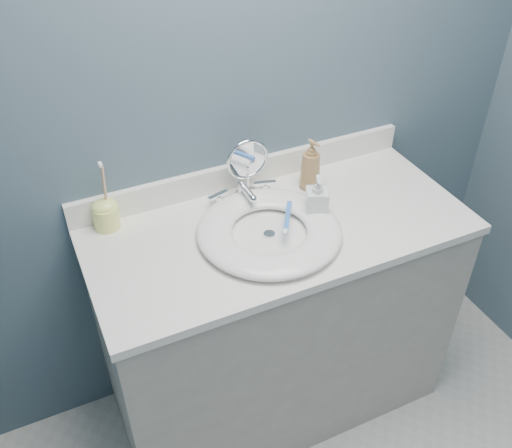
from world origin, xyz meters
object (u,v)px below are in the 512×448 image
soap_bottle_amber (311,165)px  toothbrush_holder (106,213)px  makeup_mirror (247,166)px  soap_bottle_clear (317,197)px

soap_bottle_amber → toothbrush_holder: toothbrush_holder is taller
makeup_mirror → toothbrush_holder: bearing=177.7°
soap_bottle_amber → soap_bottle_clear: soap_bottle_amber is taller
makeup_mirror → soap_bottle_amber: (0.21, -0.04, -0.03)m
soap_bottle_clear → toothbrush_holder: 0.66m
soap_bottle_amber → makeup_mirror: bearing=156.9°
makeup_mirror → soap_bottle_amber: bearing=-10.2°
soap_bottle_clear → soap_bottle_amber: bearing=92.4°
soap_bottle_amber → toothbrush_holder: size_ratio=0.78×
makeup_mirror → soap_bottle_clear: (0.15, -0.20, -0.04)m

